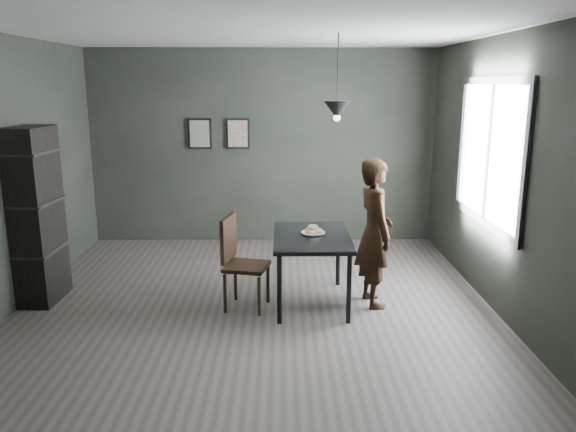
{
  "coord_description": "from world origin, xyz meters",
  "views": [
    {
      "loc": [
        0.29,
        -5.7,
        2.32
      ],
      "look_at": [
        0.35,
        0.05,
        0.95
      ],
      "focal_mm": 35.0,
      "sensor_mm": 36.0,
      "label": 1
    }
  ],
  "objects_px": {
    "cafe_table": "(312,243)",
    "woman": "(375,233)",
    "white_plate": "(313,233)",
    "shelf_unit": "(37,216)",
    "wood_chair": "(238,256)",
    "pendant_lamp": "(337,110)"
  },
  "relations": [
    {
      "from": "white_plate",
      "to": "wood_chair",
      "type": "distance_m",
      "value": 0.83
    },
    {
      "from": "cafe_table",
      "to": "white_plate",
      "type": "bearing_deg",
      "value": 77.49
    },
    {
      "from": "cafe_table",
      "to": "shelf_unit",
      "type": "xyz_separation_m",
      "value": [
        -2.92,
        0.12,
        0.27
      ]
    },
    {
      "from": "woman",
      "to": "pendant_lamp",
      "type": "xyz_separation_m",
      "value": [
        -0.41,
        0.13,
        1.26
      ]
    },
    {
      "from": "cafe_table",
      "to": "shelf_unit",
      "type": "height_order",
      "value": "shelf_unit"
    },
    {
      "from": "cafe_table",
      "to": "pendant_lamp",
      "type": "relative_size",
      "value": 1.39
    },
    {
      "from": "woman",
      "to": "shelf_unit",
      "type": "height_order",
      "value": "shelf_unit"
    },
    {
      "from": "white_plate",
      "to": "pendant_lamp",
      "type": "relative_size",
      "value": 0.27
    },
    {
      "from": "woman",
      "to": "wood_chair",
      "type": "relative_size",
      "value": 1.61
    },
    {
      "from": "cafe_table",
      "to": "white_plate",
      "type": "distance_m",
      "value": 0.11
    },
    {
      "from": "shelf_unit",
      "to": "white_plate",
      "type": "bearing_deg",
      "value": 1.42
    },
    {
      "from": "white_plate",
      "to": "shelf_unit",
      "type": "distance_m",
      "value": 2.94
    },
    {
      "from": "shelf_unit",
      "to": "pendant_lamp",
      "type": "distance_m",
      "value": 3.36
    },
    {
      "from": "white_plate",
      "to": "shelf_unit",
      "type": "relative_size",
      "value": 0.12
    },
    {
      "from": "woman",
      "to": "wood_chair",
      "type": "xyz_separation_m",
      "value": [
        -1.43,
        -0.08,
        -0.23
      ]
    },
    {
      "from": "woman",
      "to": "cafe_table",
      "type": "bearing_deg",
      "value": 76.84
    },
    {
      "from": "woman",
      "to": "shelf_unit",
      "type": "distance_m",
      "value": 3.58
    },
    {
      "from": "white_plate",
      "to": "shelf_unit",
      "type": "xyz_separation_m",
      "value": [
        -2.94,
        0.04,
        0.18
      ]
    },
    {
      "from": "cafe_table",
      "to": "shelf_unit",
      "type": "relative_size",
      "value": 0.64
    },
    {
      "from": "cafe_table",
      "to": "woman",
      "type": "bearing_deg",
      "value": -2.75
    },
    {
      "from": "cafe_table",
      "to": "white_plate",
      "type": "xyz_separation_m",
      "value": [
        0.02,
        0.07,
        0.08
      ]
    },
    {
      "from": "wood_chair",
      "to": "shelf_unit",
      "type": "xyz_separation_m",
      "value": [
        -2.15,
        0.23,
        0.38
      ]
    }
  ]
}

